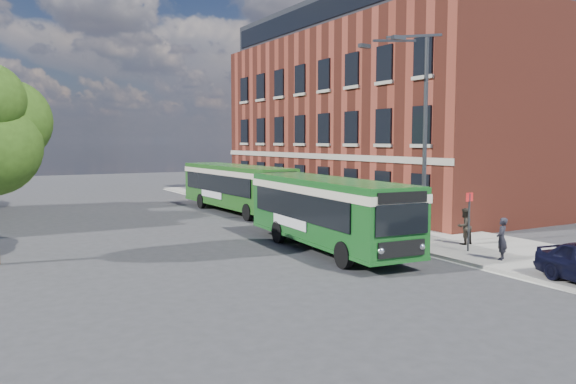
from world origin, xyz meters
TOP-DOWN VIEW (x-y plane):
  - ground at (0.00, 0.00)m, footprint 120.00×120.00m
  - pavement at (7.00, 8.00)m, footprint 6.00×48.00m
  - kerb_line at (3.95, 8.00)m, footprint 0.12×48.00m
  - brick_office at (14.00, 12.00)m, footprint 12.10×26.00m
  - street_lamp at (4.84, -2.00)m, footprint 2.96×2.38m
  - bus_stop_sign at (5.60, -4.20)m, footprint 0.35×0.08m
  - bus_front at (1.17, -0.54)m, footprint 3.26×10.59m
  - bus_rear at (3.00, 12.93)m, footprint 2.90×11.88m
  - pedestrian_a at (5.41, -6.00)m, footprint 0.70×0.64m
  - pedestrian_b at (6.59, -3.04)m, footprint 0.79×0.63m

SIDE VIEW (x-z plane):
  - ground at x=0.00m, z-range 0.00..0.00m
  - kerb_line at x=3.95m, z-range 0.00..0.01m
  - pavement at x=7.00m, z-range 0.00..0.15m
  - pedestrian_b at x=6.59m, z-range 0.15..1.72m
  - pedestrian_a at x=5.41m, z-range 0.15..1.74m
  - bus_stop_sign at x=5.60m, z-range 0.25..2.77m
  - bus_front at x=1.17m, z-range 0.32..3.34m
  - bus_rear at x=3.00m, z-range 0.32..3.34m
  - street_lamp at x=4.84m, z-range 0.29..9.29m
  - brick_office at x=14.00m, z-range -0.13..14.07m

